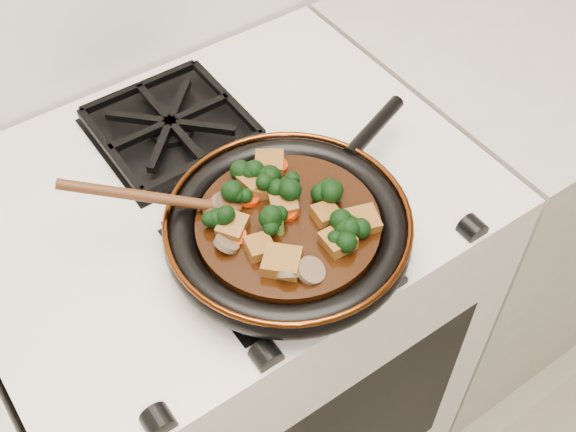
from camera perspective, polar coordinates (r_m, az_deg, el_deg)
stove at (r=1.45m, az=-4.23°, el=-9.71°), size 0.76×0.60×0.90m
burner_grate_front at (r=0.99m, az=-1.44°, el=-2.00°), size 0.23×0.23×0.03m
burner_grate_back at (r=1.16m, az=-9.24°, el=6.99°), size 0.23×0.23×0.03m
skillet at (r=0.97m, az=0.07°, el=-0.91°), size 0.45×0.34×0.05m
braising_sauce at (r=0.96m, az=0.00°, el=-0.80°), size 0.25×0.25×0.02m
tofu_cube_0 at (r=0.96m, az=3.03°, el=0.08°), size 0.04×0.04×0.02m
tofu_cube_1 at (r=0.95m, az=5.91°, el=-0.43°), size 0.05×0.05×0.03m
tofu_cube_2 at (r=0.97m, az=-0.31°, el=0.94°), size 0.05×0.05×0.03m
tofu_cube_3 at (r=0.92m, az=-2.27°, el=-2.50°), size 0.04×0.04×0.02m
tofu_cube_4 at (r=0.93m, az=3.97°, el=-1.98°), size 0.04×0.04×0.02m
tofu_cube_5 at (r=0.94m, az=-4.40°, el=-0.85°), size 0.05×0.05×0.03m
tofu_cube_6 at (r=0.99m, az=-2.44°, el=2.82°), size 0.05×0.04×0.03m
tofu_cube_7 at (r=0.99m, az=-2.24°, el=2.24°), size 0.05×0.05×0.02m
tofu_cube_8 at (r=1.02m, az=-1.46°, el=4.09°), size 0.06×0.06×0.02m
tofu_cube_9 at (r=0.90m, az=-0.48°, el=-3.71°), size 0.06×0.06×0.03m
broccoli_floret_0 at (r=0.98m, az=0.04°, el=2.00°), size 0.07×0.07×0.07m
broccoli_floret_1 at (r=0.93m, az=4.57°, el=-2.02°), size 0.08×0.08×0.06m
broccoli_floret_2 at (r=0.94m, az=4.70°, el=-0.94°), size 0.06×0.06×0.06m
broccoli_floret_3 at (r=1.01m, az=-2.87°, el=3.45°), size 0.07×0.08×0.06m
broccoli_floret_4 at (r=0.98m, az=-3.83°, el=1.71°), size 0.08×0.08×0.05m
broccoli_floret_5 at (r=0.94m, az=-5.61°, el=-0.55°), size 0.07×0.07×0.06m
broccoli_floret_6 at (r=0.94m, az=-0.66°, el=-0.72°), size 0.08×0.09×0.08m
broccoli_floret_7 at (r=0.99m, az=-2.05°, el=2.74°), size 0.08×0.09×0.07m
broccoli_floret_8 at (r=0.97m, az=3.45°, el=1.87°), size 0.09×0.08×0.07m
carrot_coin_0 at (r=0.94m, az=-4.14°, el=-1.56°), size 0.03×0.03×0.02m
carrot_coin_1 at (r=0.96m, az=0.03°, el=0.26°), size 0.03×0.03×0.02m
carrot_coin_2 at (r=0.98m, az=-3.20°, el=1.40°), size 0.03×0.03×0.01m
carrot_coin_3 at (r=1.02m, az=-0.86°, el=4.09°), size 0.03×0.03×0.02m
mushroom_slice_0 at (r=0.93m, az=-4.88°, el=-2.20°), size 0.03×0.03×0.03m
mushroom_slice_1 at (r=0.90m, az=0.04°, el=-4.58°), size 0.04×0.04×0.03m
mushroom_slice_2 at (r=0.97m, az=-5.14°, el=0.89°), size 0.04×0.05×0.03m
mushroom_slice_3 at (r=0.90m, az=1.82°, el=-4.33°), size 0.05×0.05×0.02m
wooden_spoon at (r=0.96m, az=-8.65°, el=1.17°), size 0.13×0.10×0.21m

